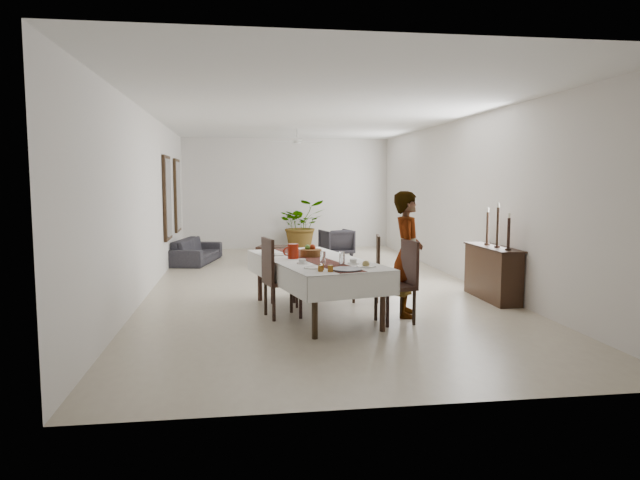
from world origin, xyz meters
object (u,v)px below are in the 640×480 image
at_px(red_pitcher, 293,251).
at_px(sideboard_body, 492,274).
at_px(dining_table_top, 314,262).
at_px(sofa, 197,251).
at_px(woman, 408,254).

distance_m(red_pitcher, sideboard_body, 3.48).
distance_m(dining_table_top, sideboard_body, 3.18).
xyz_separation_m(sideboard_body, sofa, (-5.21, 5.08, -0.14)).
xyz_separation_m(dining_table_top, woman, (1.34, -0.29, 0.12)).
bearing_deg(sofa, red_pitcher, -149.49).
xyz_separation_m(dining_table_top, red_pitcher, (-0.30, 0.09, 0.15)).
relative_size(dining_table_top, woman, 1.43).
bearing_deg(dining_table_top, sideboard_body, -2.12).
relative_size(dining_table_top, sofa, 1.33).
bearing_deg(woman, dining_table_top, 94.45).
xyz_separation_m(woman, sideboard_body, (1.76, 0.93, -0.48)).
height_order(red_pitcher, sideboard_body, red_pitcher).
xyz_separation_m(red_pitcher, woman, (1.64, -0.39, -0.02)).
bearing_deg(sofa, woman, -137.50).
relative_size(red_pitcher, woman, 0.12).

